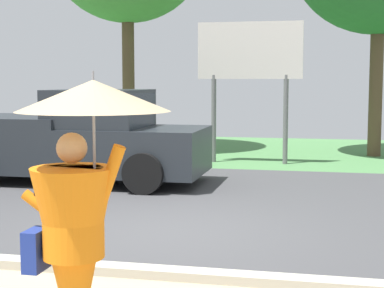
# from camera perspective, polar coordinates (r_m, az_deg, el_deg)

# --- Properties ---
(ground_plane) EXTENTS (40.00, 22.00, 0.20)m
(ground_plane) POSITION_cam_1_polar(r_m,az_deg,el_deg) (11.42, 0.94, -4.72)
(ground_plane) COLOR #424244
(monk_pedestrian) EXTENTS (1.11, 1.08, 2.13)m
(monk_pedestrian) POSITION_cam_1_polar(r_m,az_deg,el_deg) (4.46, -10.47, -6.20)
(monk_pedestrian) COLOR orange
(monk_pedestrian) RESTS_ON ground_plane
(pickup_truck) EXTENTS (5.20, 2.28, 1.88)m
(pickup_truck) POSITION_cam_1_polar(r_m,az_deg,el_deg) (12.63, -10.48, 0.41)
(pickup_truck) COLOR #23282D
(pickup_truck) RESTS_ON ground_plane
(roadside_billboard) EXTENTS (2.60, 0.12, 3.50)m
(roadside_billboard) POSITION_cam_1_polar(r_m,az_deg,el_deg) (15.34, 5.40, 7.72)
(roadside_billboard) COLOR slate
(roadside_billboard) RESTS_ON ground_plane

